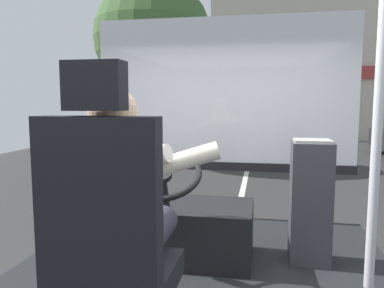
{
  "coord_description": "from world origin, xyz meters",
  "views": [
    {
      "loc": [
        0.38,
        -2.02,
        1.92
      ],
      "look_at": [
        -0.11,
        0.6,
        1.61
      ],
      "focal_mm": 34.97,
      "sensor_mm": 36.0,
      "label": 1
    }
  ],
  "objects_px": {
    "bus_driver": "(120,201)",
    "steering_console": "(176,228)",
    "handrail_pole": "(379,101)",
    "fare_box": "(310,202)",
    "driver_seat": "(110,249)"
  },
  "relations": [
    {
      "from": "bus_driver",
      "to": "handrail_pole",
      "type": "relative_size",
      "value": 0.36
    },
    {
      "from": "fare_box",
      "to": "handrail_pole",
      "type": "bearing_deg",
      "value": -79.93
    },
    {
      "from": "bus_driver",
      "to": "steering_console",
      "type": "height_order",
      "value": "bus_driver"
    },
    {
      "from": "bus_driver",
      "to": "driver_seat",
      "type": "bearing_deg",
      "value": -90.0
    },
    {
      "from": "fare_box",
      "to": "steering_console",
      "type": "bearing_deg",
      "value": -173.65
    },
    {
      "from": "driver_seat",
      "to": "bus_driver",
      "type": "height_order",
      "value": "driver_seat"
    },
    {
      "from": "bus_driver",
      "to": "fare_box",
      "type": "bearing_deg",
      "value": 51.29
    },
    {
      "from": "driver_seat",
      "to": "fare_box",
      "type": "distance_m",
      "value": 1.62
    },
    {
      "from": "driver_seat",
      "to": "steering_console",
      "type": "bearing_deg",
      "value": 90.0
    },
    {
      "from": "handrail_pole",
      "to": "fare_box",
      "type": "height_order",
      "value": "handrail_pole"
    },
    {
      "from": "steering_console",
      "to": "fare_box",
      "type": "distance_m",
      "value": 0.98
    },
    {
      "from": "steering_console",
      "to": "handrail_pole",
      "type": "relative_size",
      "value": 0.48
    },
    {
      "from": "handrail_pole",
      "to": "steering_console",
      "type": "bearing_deg",
      "value": 144.41
    },
    {
      "from": "bus_driver",
      "to": "steering_console",
      "type": "relative_size",
      "value": 0.75
    },
    {
      "from": "bus_driver",
      "to": "fare_box",
      "type": "xyz_separation_m",
      "value": [
        0.95,
        1.18,
        -0.27
      ]
    }
  ]
}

